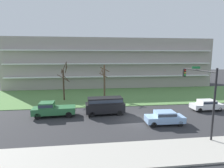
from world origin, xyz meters
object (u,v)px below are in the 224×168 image
object	(u,v)px
van_black_near_left	(105,104)
pickup_green_center_right	(52,109)
tree_far_left	(64,81)
tree_left	(104,80)
traffic_signal_mast	(202,88)
sedan_blue_near_right	(165,117)
sedan_white_center_left	(207,105)

from	to	relation	value
van_black_near_left	pickup_green_center_right	bearing A→B (deg)	-3.18
tree_far_left	tree_left	xyz separation A→B (m)	(7.27, 1.07, 0.01)
van_black_near_left	traffic_signal_mast	bearing A→B (deg)	138.44
tree_far_left	traffic_signal_mast	xyz separation A→B (m)	(15.67, -16.02, 1.25)
pickup_green_center_right	traffic_signal_mast	size ratio (longest dim) A/B	0.80
van_black_near_left	sedan_blue_near_right	distance (m)	7.95
sedan_white_center_left	sedan_blue_near_right	distance (m)	9.48
sedan_white_center_left	sedan_blue_near_right	xyz separation A→B (m)	(-8.35, -4.50, 0.00)
tree_left	traffic_signal_mast	xyz separation A→B (m)	(8.40, -17.09, 1.24)
tree_far_left	pickup_green_center_right	size ratio (longest dim) A/B	1.27
traffic_signal_mast	tree_far_left	bearing A→B (deg)	134.36
tree_left	sedan_white_center_left	xyz separation A→B (m)	(14.17, -9.91, -2.57)
sedan_blue_near_right	traffic_signal_mast	bearing A→B (deg)	-44.44
tree_far_left	pickup_green_center_right	world-z (taller)	tree_far_left
pickup_green_center_right	tree_far_left	bearing A→B (deg)	-95.20
tree_far_left	sedan_blue_near_right	size ratio (longest dim) A/B	1.56
sedan_white_center_left	traffic_signal_mast	distance (m)	9.97
sedan_blue_near_right	traffic_signal_mast	xyz separation A→B (m)	(2.57, -2.68, 3.81)
sedan_blue_near_right	traffic_signal_mast	world-z (taller)	traffic_signal_mast
tree_far_left	van_black_near_left	bearing A→B (deg)	-53.41
tree_left	sedan_white_center_left	bearing A→B (deg)	-34.95
van_black_near_left	sedan_white_center_left	distance (m)	14.89
van_black_near_left	sedan_white_center_left	size ratio (longest dim) A/B	1.21
van_black_near_left	pickup_green_center_right	distance (m)	6.95
tree_left	pickup_green_center_right	xyz separation A→B (m)	(-7.65, -9.92, -2.43)
van_black_near_left	pickup_green_center_right	xyz separation A→B (m)	(-6.94, -0.01, -0.38)
tree_far_left	pickup_green_center_right	xyz separation A→B (m)	(-0.38, -8.85, -2.41)
traffic_signal_mast	van_black_near_left	bearing A→B (deg)	141.73
tree_left	traffic_signal_mast	world-z (taller)	traffic_signal_mast
sedan_white_center_left	tree_left	bearing A→B (deg)	-34.94
sedan_white_center_left	pickup_green_center_right	bearing A→B (deg)	0.04
tree_far_left	sedan_blue_near_right	xyz separation A→B (m)	(13.10, -13.34, -2.56)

